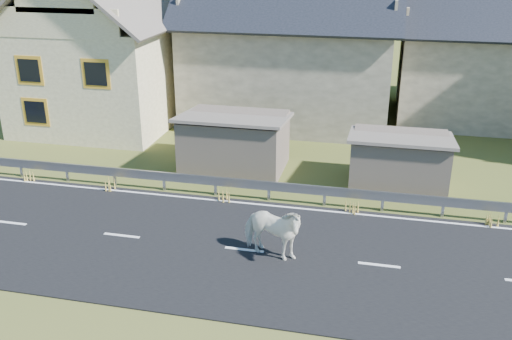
# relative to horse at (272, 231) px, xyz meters

# --- Properties ---
(ground) EXTENTS (160.00, 160.00, 0.00)m
(ground) POSITION_rel_horse_xyz_m (-0.88, 0.23, -0.89)
(ground) COLOR #2D3F11
(ground) RESTS_ON ground
(road) EXTENTS (60.00, 7.00, 0.04)m
(road) POSITION_rel_horse_xyz_m (-0.88, 0.23, -0.87)
(road) COLOR black
(road) RESTS_ON ground
(lane_markings) EXTENTS (60.00, 6.60, 0.01)m
(lane_markings) POSITION_rel_horse_xyz_m (-0.88, 0.23, -0.84)
(lane_markings) COLOR silver
(lane_markings) RESTS_ON road
(guardrail) EXTENTS (28.10, 0.09, 0.75)m
(guardrail) POSITION_rel_horse_xyz_m (-0.88, 3.91, -0.32)
(guardrail) COLOR #93969B
(guardrail) RESTS_ON ground
(shed_left) EXTENTS (4.30, 3.30, 2.40)m
(shed_left) POSITION_rel_horse_xyz_m (-2.88, 6.73, 0.21)
(shed_left) COLOR #6D5E53
(shed_left) RESTS_ON ground
(shed_right) EXTENTS (3.80, 2.90, 2.20)m
(shed_right) POSITION_rel_horse_xyz_m (3.62, 6.23, 0.11)
(shed_right) COLOR #6D5E53
(shed_right) RESTS_ON ground
(house_cream) EXTENTS (7.80, 9.80, 8.30)m
(house_cream) POSITION_rel_horse_xyz_m (-10.88, 12.22, 3.47)
(house_cream) COLOR #FFEEBC
(house_cream) RESTS_ON ground
(house_stone_a) EXTENTS (10.80, 9.80, 8.90)m
(house_stone_a) POSITION_rel_horse_xyz_m (-1.88, 15.23, 3.75)
(house_stone_a) COLOR #AFA48B
(house_stone_a) RESTS_ON ground
(house_stone_b) EXTENTS (9.80, 8.80, 8.10)m
(house_stone_b) POSITION_rel_horse_xyz_m (8.12, 17.23, 3.35)
(house_stone_b) COLOR #AFA48B
(house_stone_b) RESTS_ON ground
(mountain) EXTENTS (440.00, 280.00, 260.00)m
(mountain) POSITION_rel_horse_xyz_m (4.12, 180.23, -20.89)
(mountain) COLOR #213C10
(mountain) RESTS_ON ground
(horse) EXTENTS (1.43, 2.18, 1.69)m
(horse) POSITION_rel_horse_xyz_m (0.00, 0.00, 0.00)
(horse) COLOR white
(horse) RESTS_ON road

